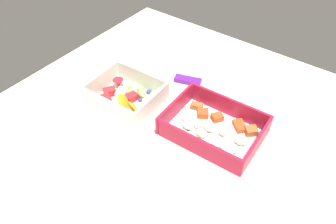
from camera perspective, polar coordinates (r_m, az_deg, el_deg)
The scene contains 5 objects.
table_surface at distance 75.38cm, azimuth 0.72°, elevation -1.89°, with size 80.00×80.00×2.00cm, color beige.
pasta_container at distance 71.13cm, azimuth 7.95°, elevation -2.95°, with size 20.48×15.43×5.25cm.
fruit_bowl at distance 77.90cm, azimuth -7.33°, elevation 2.57°, with size 16.37×13.86×5.85cm.
candy_bar at distance 84.69cm, azimuth 3.49°, elevation 5.55°, with size 7.00×2.40×1.20cm, color #51197A.
paper_cup_liner at distance 85.80cm, azimuth -13.61°, elevation 5.18°, with size 4.23×4.23×2.06cm, color white.
Camera 1 is at (30.51, -42.85, 55.00)cm, focal length 34.80 mm.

